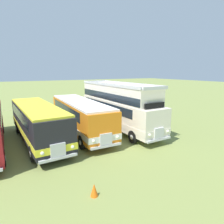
{
  "coord_description": "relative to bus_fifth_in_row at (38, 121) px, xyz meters",
  "views": [
    {
      "loc": [
        1.44,
        -16.42,
        5.67
      ],
      "look_at": [
        10.61,
        -0.1,
        1.72
      ],
      "focal_mm": 31.7,
      "sensor_mm": 36.0,
      "label": 1
    }
  ],
  "objects": [
    {
      "name": "bus_fifth_in_row",
      "position": [
        0.0,
        0.0,
        0.0
      ],
      "size": [
        3.05,
        10.51,
        2.99
      ],
      "color": "black",
      "rests_on": "ground"
    },
    {
      "name": "bus_sixth_in_row",
      "position": [
        3.75,
        0.53,
        0.0
      ],
      "size": [
        2.86,
        10.93,
        2.99
      ],
      "color": "orange",
      "rests_on": "ground"
    },
    {
      "name": "bus_seventh_in_row",
      "position": [
        7.5,
        0.1,
        0.61
      ],
      "size": [
        2.79,
        11.49,
        4.52
      ],
      "color": "silver",
      "rests_on": "ground"
    },
    {
      "name": "cone_mid_row",
      "position": [
        0.96,
        -8.76,
        -1.44
      ],
      "size": [
        0.36,
        0.36,
        0.62
      ],
      "primitive_type": "cone",
      "color": "orange",
      "rests_on": "ground"
    }
  ]
}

